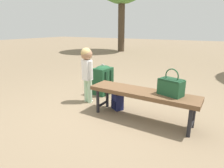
% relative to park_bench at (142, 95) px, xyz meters
% --- Properties ---
extents(ground_plane, '(40.00, 40.00, 0.00)m').
position_rel_park_bench_xyz_m(ground_plane, '(0.57, 0.04, -0.39)').
color(ground_plane, '#7F6B51').
rests_on(ground_plane, ground).
extents(park_bench, '(1.61, 0.45, 0.45)m').
position_rel_park_bench_xyz_m(park_bench, '(0.00, 0.00, 0.00)').
color(park_bench, brown).
rests_on(park_bench, ground).
extents(handbag, '(0.36, 0.27, 0.37)m').
position_rel_park_bench_xyz_m(handbag, '(-0.39, -0.02, 0.18)').
color(handbag, '#1E4C2D').
rests_on(handbag, park_bench).
extents(child_standing, '(0.26, 0.20, 1.00)m').
position_rel_park_bench_xyz_m(child_standing, '(1.12, -0.18, 0.28)').
color(child_standing, '#B2D8B2').
rests_on(child_standing, ground).
extents(backpack_large, '(0.36, 0.40, 0.63)m').
position_rel_park_bench_xyz_m(backpack_large, '(1.13, -0.70, -0.08)').
color(backpack_large, '#1E4C2D').
rests_on(backpack_large, ground).
extents(backpack_small, '(0.23, 0.22, 0.32)m').
position_rel_park_bench_xyz_m(backpack_small, '(0.49, -0.15, -0.23)').
color(backpack_small, '#191E4C').
rests_on(backpack_small, ground).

